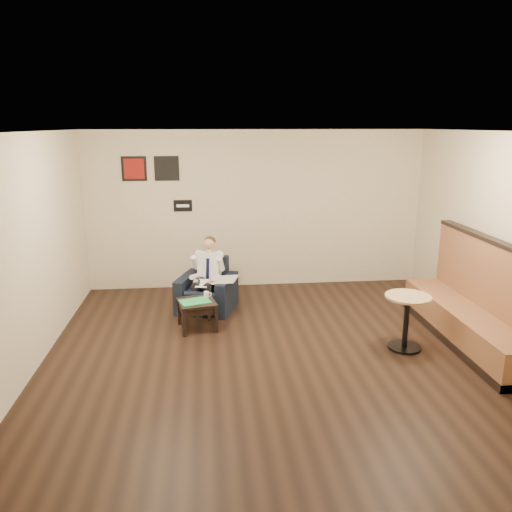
{
  "coord_description": "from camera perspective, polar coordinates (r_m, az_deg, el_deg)",
  "views": [
    {
      "loc": [
        -0.91,
        -5.78,
        2.88
      ],
      "look_at": [
        -0.19,
        1.2,
        1.03
      ],
      "focal_mm": 35.0,
      "sensor_mm": 36.0,
      "label": 1
    }
  ],
  "objects": [
    {
      "name": "ground",
      "position": [
        6.52,
        2.82,
        -11.42
      ],
      "size": [
        6.0,
        6.0,
        0.0
      ],
      "primitive_type": "plane",
      "color": "black",
      "rests_on": "ground"
    },
    {
      "name": "wall_front",
      "position": [
        3.28,
        11.2,
        -12.34
      ],
      "size": [
        6.0,
        0.02,
        2.8
      ],
      "primitive_type": "cube",
      "color": "#F0E2C5",
      "rests_on": "ground"
    },
    {
      "name": "green_folder",
      "position": [
        7.23,
        -6.98,
        -5.18
      ],
      "size": [
        0.49,
        0.42,
        0.01
      ],
      "primitive_type": "cube",
      "rotation": [
        0.0,
        0.0,
        0.34
      ],
      "color": "green",
      "rests_on": "side_table"
    },
    {
      "name": "cafe_table",
      "position": [
        6.89,
        16.78,
        -7.25
      ],
      "size": [
        0.71,
        0.71,
        0.74
      ],
      "primitive_type": "cylinder",
      "rotation": [
        0.0,
        0.0,
        0.21
      ],
      "color": "tan",
      "rests_on": "ground"
    },
    {
      "name": "seated_man",
      "position": [
        7.85,
        -5.92,
        -2.54
      ],
      "size": [
        0.75,
        0.91,
        1.1
      ],
      "primitive_type": null,
      "rotation": [
        0.0,
        0.0,
        -0.32
      ],
      "color": "white",
      "rests_on": "armchair"
    },
    {
      "name": "lap_papers",
      "position": [
        7.79,
        -6.11,
        -3.13
      ],
      "size": [
        0.24,
        0.3,
        0.01
      ],
      "primitive_type": "cube",
      "rotation": [
        0.0,
        0.0,
        -0.25
      ],
      "color": "white",
      "rests_on": "seated_man"
    },
    {
      "name": "art_print_left",
      "position": [
        8.88,
        -13.76,
        9.67
      ],
      "size": [
        0.42,
        0.03,
        0.42
      ],
      "primitive_type": "cube",
      "color": "maroon",
      "rests_on": "wall_back"
    },
    {
      "name": "coffee_mug",
      "position": [
        7.37,
        -5.69,
        -4.42
      ],
      "size": [
        0.09,
        0.09,
        0.09
      ],
      "primitive_type": "cylinder",
      "rotation": [
        0.0,
        0.0,
        0.21
      ],
      "color": "white",
      "rests_on": "side_table"
    },
    {
      "name": "banquette",
      "position": [
        7.27,
        23.29,
        -3.88
      ],
      "size": [
        0.65,
        2.74,
        1.4
      ],
      "primitive_type": "cube",
      "color": "brown",
      "rests_on": "ground"
    },
    {
      "name": "ceiling",
      "position": [
        5.85,
        3.17,
        14.0
      ],
      "size": [
        6.0,
        6.0,
        0.02
      ],
      "primitive_type": "cube",
      "color": "white",
      "rests_on": "wall_back"
    },
    {
      "name": "art_print_right",
      "position": [
        8.82,
        -10.17,
        9.83
      ],
      "size": [
        0.42,
        0.03,
        0.42
      ],
      "primitive_type": "cube",
      "color": "black",
      "rests_on": "wall_back"
    },
    {
      "name": "wall_back",
      "position": [
        8.95,
        0.04,
        5.29
      ],
      "size": [
        6.0,
        0.02,
        2.8
      ],
      "primitive_type": "cube",
      "color": "#F0E2C5",
      "rests_on": "ground"
    },
    {
      "name": "armchair",
      "position": [
        7.99,
        -5.66,
        -3.34
      ],
      "size": [
        1.05,
        1.05,
        0.81
      ],
      "primitive_type": "cube",
      "rotation": [
        0.0,
        0.0,
        -0.32
      ],
      "color": "black",
      "rests_on": "ground"
    },
    {
      "name": "wall_left",
      "position": [
        6.32,
        -24.98,
        -0.15
      ],
      "size": [
        0.02,
        6.0,
        2.8
      ],
      "primitive_type": "cube",
      "color": "#F0E2C5",
      "rests_on": "ground"
    },
    {
      "name": "newspaper",
      "position": [
        7.77,
        -3.52,
        -2.7
      ],
      "size": [
        0.45,
        0.51,
        0.01
      ],
      "primitive_type": "cube",
      "rotation": [
        0.0,
        0.0,
        -0.27
      ],
      "color": "silver",
      "rests_on": "armchair"
    },
    {
      "name": "smartphone",
      "position": [
        7.4,
        -6.66,
        -4.71
      ],
      "size": [
        0.13,
        0.07,
        0.01
      ],
      "primitive_type": "cube",
      "rotation": [
        0.0,
        0.0,
        0.03
      ],
      "color": "black",
      "rests_on": "side_table"
    },
    {
      "name": "side_table",
      "position": [
        7.33,
        -6.74,
        -6.69
      ],
      "size": [
        0.6,
        0.6,
        0.42
      ],
      "primitive_type": "cube",
      "rotation": [
        0.0,
        0.0,
        0.21
      ],
      "color": "black",
      "rests_on": "ground"
    },
    {
      "name": "seating_sign",
      "position": [
        8.88,
        -8.36,
        5.71
      ],
      "size": [
        0.32,
        0.02,
        0.2
      ],
      "primitive_type": "cube",
      "color": "black",
      "rests_on": "wall_back"
    }
  ]
}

